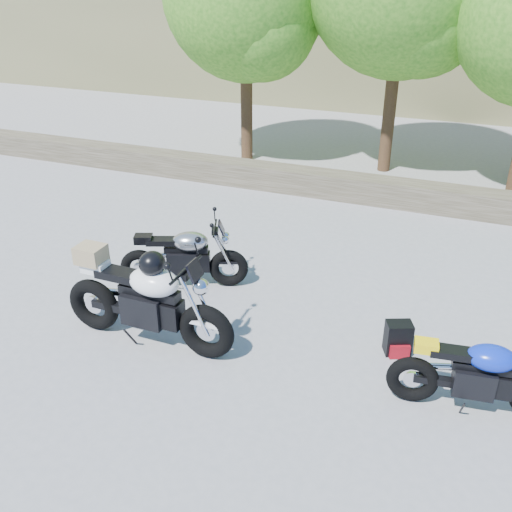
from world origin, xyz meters
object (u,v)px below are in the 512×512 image
at_px(silver_bike, 185,258).
at_px(backpack, 398,339).
at_px(blue_bike, 478,376).
at_px(white_bike, 145,298).

distance_m(silver_bike, backpack, 3.27).
bearing_deg(blue_bike, backpack, 133.73).
bearing_deg(white_bike, backpack, 17.64).
height_order(white_bike, backpack, white_bike).
relative_size(white_bike, backpack, 5.55).
distance_m(silver_bike, blue_bike, 4.32).
bearing_deg(silver_bike, blue_bike, -38.43).
relative_size(silver_bike, white_bike, 0.77).
height_order(silver_bike, white_bike, white_bike).
xyz_separation_m(white_bike, blue_bike, (3.89, 0.19, -0.19)).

